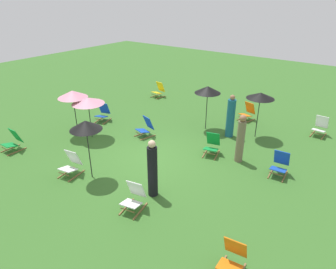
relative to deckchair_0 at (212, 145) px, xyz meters
name	(u,v)px	position (x,y,z in m)	size (l,w,h in m)	color
ground_plane	(148,159)	(-1.64, -1.66, -0.37)	(40.00, 40.00, 0.00)	#386B28
deckchair_0	(212,145)	(0.00, 0.00, 0.00)	(0.65, 0.85, 0.83)	olive
deckchair_1	(159,90)	(-5.60, 4.06, 0.00)	(0.58, 0.82, 0.83)	olive
deckchair_2	(134,197)	(-0.22, -3.96, 0.00)	(0.62, 0.84, 0.83)	olive
deckchair_3	(146,128)	(-2.92, -0.25, 0.00)	(0.67, 0.86, 0.83)	olive
deckchair_4	(13,141)	(-6.11, -4.11, 0.00)	(0.49, 0.77, 0.83)	olive
deckchair_5	(103,113)	(-5.54, -0.19, 0.00)	(0.68, 0.87, 0.83)	olive
deckchair_6	(280,165)	(2.42, 0.09, 0.00)	(0.54, 0.80, 0.83)	olive
deckchair_7	(232,258)	(2.83, -4.27, 0.00)	(0.56, 0.81, 0.83)	olive
deckchair_8	(248,112)	(-0.25, 3.84, 0.00)	(0.66, 0.86, 0.83)	olive
deckchair_9	(71,164)	(-3.01, -3.87, 0.00)	(0.59, 0.83, 0.83)	olive
deckchair_10	(320,127)	(2.81, 4.04, 0.00)	(0.51, 0.78, 0.83)	olive
umbrella_0	(86,125)	(-2.36, -3.60, 1.44)	(0.98, 0.98, 1.96)	black
umbrella_1	(88,101)	(-4.65, -1.63, 1.19)	(1.28, 1.28, 1.68)	black
umbrella_2	(261,96)	(0.74, 2.35, 1.38)	(1.09, 1.09, 1.87)	black
umbrella_3	(208,90)	(-1.30, 1.83, 1.38)	(1.08, 1.08, 1.90)	black
umbrella_4	(73,94)	(-5.33, -1.80, 1.36)	(1.17, 1.17, 1.88)	black
person_0	(152,170)	(-0.20, -3.16, 0.48)	(0.40, 0.40, 1.77)	black
person_1	(241,139)	(1.00, 0.13, 0.47)	(0.37, 0.37, 1.73)	#72664C
person_2	(231,117)	(-0.15, 1.77, 0.46)	(0.44, 0.44, 1.76)	#195972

